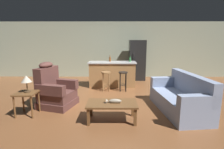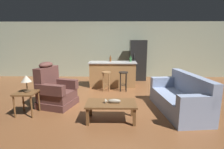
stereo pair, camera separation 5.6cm
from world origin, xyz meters
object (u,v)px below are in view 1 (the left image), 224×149
Objects in this scene: fish_figurine at (113,101)px; end_table at (27,96)px; bar_stool_left at (106,78)px; bottle_tall_green at (110,59)px; refrigerator at (137,60)px; coffee_table at (112,105)px; kitchen_island at (112,74)px; bar_stool_right at (123,78)px; recliner_near_lamp at (55,91)px; bottle_short_amber at (130,59)px; couch at (181,98)px; table_lamp at (26,80)px.

fish_figurine is 0.61× the size of end_table.
bar_stool_left is 0.96m from bottle_tall_green.
refrigerator is (3.12, 3.86, 0.42)m from end_table.
coffee_table is 2.96m from kitchen_island.
refrigerator is at bearing 68.61° from bar_stool_right.
recliner_near_lamp reaches higher than bottle_short_amber.
couch is 9.01× the size of bottle_short_amber.
coffee_table is 2.68× the size of table_lamp.
bottle_short_amber is (2.67, 2.76, 0.16)m from table_lamp.
end_table is at bearing -112.59° from recliner_near_lamp.
couch is at bearing 18.57° from fish_figurine.
recliner_near_lamp is (-3.28, 0.33, 0.08)m from couch.
coffee_table is 0.61× the size of kitchen_island.
fish_figurine is 2.10m from table_lamp.
couch is at bearing -42.39° from bar_stool_left.
kitchen_island reaches higher than coffee_table.
end_table is 4.98m from refrigerator.
coffee_table is 2.08m from table_lamp.
table_lamp is at bearing -133.99° from bottle_short_amber.
refrigerator is at bearing 51.35° from table_lamp.
refrigerator is (2.64, 3.27, 0.46)m from recliner_near_lamp.
end_table is 1.37× the size of table_lamp.
bar_stool_right is (2.40, 2.03, 0.01)m from end_table.
couch reaches higher than coffee_table.
coffee_table is at bearing -99.08° from bar_stool_right.
coffee_table is at bearing -102.41° from bottle_short_amber.
coffee_table is at bearing -89.74° from kitchen_island.
recliner_near_lamp is 5.07× the size of bottle_tall_green.
bar_stool_right is 3.10× the size of bottle_short_amber.
bottle_short_amber is (-1.05, 2.52, 0.69)m from couch.
bar_stool_right reaches higher than end_table.
bar_stool_right is at bearing -112.27° from bottle_short_amber.
recliner_near_lamp is 0.86m from table_lamp.
bottle_tall_green is (-1.19, -1.07, 0.16)m from refrigerator.
bottle_tall_green reaches higher than bottle_short_amber.
bottle_tall_green reaches higher than fish_figurine.
refrigerator reaches higher than kitchen_island.
bar_stool_left is at bearing -108.68° from kitchen_island.
coffee_table is at bearing -13.21° from recliner_near_lamp.
couch is 3.29m from recliner_near_lamp.
refrigerator is at bearing 69.22° from bottle_short_amber.
recliner_near_lamp reaches higher than bar_stool_left.
fish_figurine is 3.16m from bottle_tall_green.
bar_stool_left is 0.60m from bar_stool_right.
bottle_tall_green is at bearing 55.78° from table_lamp.
couch is 4.82× the size of table_lamp.
refrigerator is at bearing 54.31° from bar_stool_left.
bottle_short_amber is (0.69, 0.11, 0.55)m from kitchen_island.
table_lamp is (-0.44, -0.58, 0.45)m from recliner_near_lamp.
couch is at bearing 3.88° from end_table.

